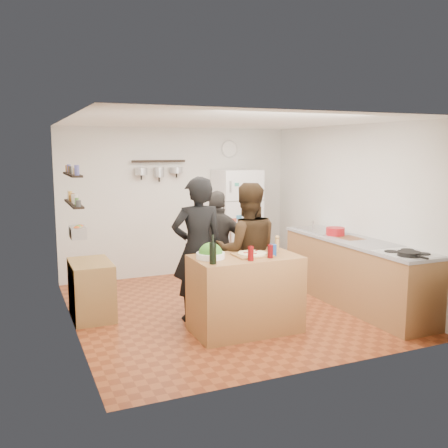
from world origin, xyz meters
name	(u,v)px	position (x,y,z in m)	size (l,w,h in m)	color
room_shell	(216,214)	(0.00, 0.39, 1.25)	(4.20, 4.20, 4.20)	brown
prep_island	(245,294)	(-0.14, -0.85, 0.46)	(1.25, 0.72, 0.91)	#9C6839
pizza_board	(252,255)	(-0.06, -0.87, 0.92)	(0.42, 0.34, 0.02)	olive
pizza	(252,253)	(-0.06, -0.87, 0.94)	(0.34, 0.34, 0.02)	beige
salad_bowl	(211,256)	(-0.56, -0.80, 0.94)	(0.33, 0.33, 0.07)	white
wine_bottle	(213,253)	(-0.64, -1.07, 1.03)	(0.08, 0.08, 0.23)	black
wine_glass_near	(251,253)	(-0.19, -1.09, 0.99)	(0.07, 0.07, 0.17)	#610809
wine_glass_far	(270,251)	(0.08, -1.05, 0.99)	(0.06, 0.06, 0.16)	#4F0609
pepper_mill	(277,246)	(0.31, -0.80, 0.99)	(0.05, 0.05, 0.16)	#AA8147
salt_canister	(273,250)	(0.16, -0.97, 0.98)	(0.08, 0.08, 0.14)	navy
person_left	(198,249)	(-0.51, -0.26, 0.91)	(0.66, 0.44, 1.82)	black
person_center	(247,251)	(0.10, -0.41, 0.87)	(0.84, 0.66, 1.74)	black
person_back	(218,249)	(-0.06, 0.16, 0.80)	(0.94, 0.39, 1.60)	#2A2725
counter_run	(355,273)	(1.70, -0.55, 0.45)	(0.63, 2.63, 0.90)	#9E7042
stove_top	(407,254)	(1.70, -1.50, 0.91)	(0.60, 0.62, 0.02)	white
skillet	(409,254)	(1.60, -1.63, 0.95)	(0.27, 0.27, 0.05)	black
sink	(321,231)	(1.70, 0.30, 0.92)	(0.50, 0.80, 0.03)	silver
cutting_board	(349,239)	(1.70, -0.39, 0.91)	(0.30, 0.40, 0.02)	brown
red_bowl	(335,231)	(1.65, -0.13, 0.98)	(0.27, 0.27, 0.11)	#A81319
fridge	(237,222)	(0.95, 1.75, 0.90)	(0.70, 0.68, 1.80)	white
wall_clock	(229,149)	(0.95, 2.08, 2.15)	(0.30, 0.30, 0.03)	silver
spice_shelf_lower	(74,204)	(-1.93, 0.20, 1.50)	(0.12, 1.00, 0.03)	black
spice_shelf_upper	(72,175)	(-1.93, 0.20, 1.85)	(0.12, 1.00, 0.03)	black
produce_basket	(78,232)	(-1.90, 0.20, 1.15)	(0.18, 0.35, 0.14)	silver
side_table	(91,290)	(-1.74, 0.37, 0.36)	(0.50, 0.80, 0.73)	#A47D45
pot_rack	(159,161)	(-0.35, 2.00, 1.95)	(0.90, 0.04, 0.04)	black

